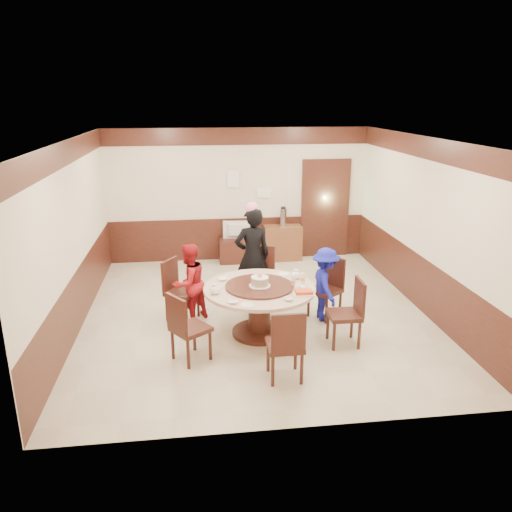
{
  "coord_description": "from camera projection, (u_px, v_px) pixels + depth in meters",
  "views": [
    {
      "loc": [
        -0.95,
        -7.45,
        3.4
      ],
      "look_at": [
        -0.04,
        -0.33,
        1.1
      ],
      "focal_mm": 35.0,
      "sensor_mm": 36.0,
      "label": 1
    }
  ],
  "objects": [
    {
      "name": "banquet_table",
      "position": [
        259.0,
        301.0,
        7.33
      ],
      "size": [
        1.64,
        1.64,
        0.78
      ],
      "color": "#3B1912",
      "rests_on": "ground"
    },
    {
      "name": "person_blue",
      "position": [
        325.0,
        285.0,
        7.81
      ],
      "size": [
        0.46,
        0.78,
        1.18
      ],
      "primitive_type": "imported",
      "rotation": [
        0.0,
        0.0,
        1.6
      ],
      "color": "#171A95",
      "rests_on": "ground"
    },
    {
      "name": "bowl_3",
      "position": [
        303.0,
        287.0,
        7.22
      ],
      "size": [
        0.12,
        0.12,
        0.04
      ],
      "primitive_type": "imported",
      "color": "white",
      "rests_on": "banquet_table"
    },
    {
      "name": "bottle_0",
      "position": [
        293.0,
        281.0,
        7.27
      ],
      "size": [
        0.06,
        0.06,
        0.16
      ],
      "primitive_type": "cylinder",
      "color": "white",
      "rests_on": "banquet_table"
    },
    {
      "name": "shrimp_platter",
      "position": [
        304.0,
        293.0,
        6.98
      ],
      "size": [
        0.3,
        0.2,
        0.06
      ],
      "color": "white",
      "rests_on": "banquet_table"
    },
    {
      "name": "person_standing",
      "position": [
        252.0,
        256.0,
        8.39
      ],
      "size": [
        0.67,
        0.5,
        1.67
      ],
      "primitive_type": "imported",
      "rotation": [
        0.0,
        0.0,
        3.31
      ],
      "color": "black",
      "rests_on": "ground"
    },
    {
      "name": "bowl_2",
      "position": [
        233.0,
        302.0,
        6.7
      ],
      "size": [
        0.14,
        0.14,
        0.03
      ],
      "primitive_type": "imported",
      "color": "white",
      "rests_on": "banquet_table"
    },
    {
      "name": "bowl_0",
      "position": [
        223.0,
        279.0,
        7.54
      ],
      "size": [
        0.15,
        0.15,
        0.04
      ],
      "primitive_type": "imported",
      "color": "white",
      "rests_on": "banquet_table"
    },
    {
      "name": "side_cabinet",
      "position": [
        283.0,
        243.0,
        10.82
      ],
      "size": [
        0.8,
        0.4,
        0.75
      ],
      "primitive_type": "cube",
      "color": "brown",
      "rests_on": "ground"
    },
    {
      "name": "chair_0",
      "position": [
        325.0,
        298.0,
        8.01
      ],
      "size": [
        0.62,
        0.62,
        0.97
      ],
      "rotation": [
        0.0,
        0.0,
        2.22
      ],
      "color": "#3B1912",
      "rests_on": "ground"
    },
    {
      "name": "chair_3",
      "position": [
        190.0,
        339.0,
        6.67
      ],
      "size": [
        0.62,
        0.61,
        0.97
      ],
      "rotation": [
        0.0,
        0.0,
        5.33
      ],
      "color": "#3B1912",
      "rests_on": "ground"
    },
    {
      "name": "teapot_right",
      "position": [
        296.0,
        275.0,
        7.59
      ],
      "size": [
        0.17,
        0.15,
        0.13
      ],
      "primitive_type": "ellipsoid",
      "color": "white",
      "rests_on": "banquet_table"
    },
    {
      "name": "notice_left",
      "position": [
        233.0,
        179.0,
        10.44
      ],
      "size": [
        0.25,
        0.0,
        0.35
      ],
      "primitive_type": "cube",
      "color": "white",
      "rests_on": "room"
    },
    {
      "name": "notice_right",
      "position": [
        264.0,
        193.0,
        10.61
      ],
      "size": [
        0.3,
        0.0,
        0.22
      ],
      "primitive_type": "cube",
      "color": "white",
      "rests_on": "room"
    },
    {
      "name": "bottle_1",
      "position": [
        303.0,
        279.0,
        7.37
      ],
      "size": [
        0.06,
        0.06,
        0.16
      ],
      "primitive_type": "cylinder",
      "color": "white",
      "rests_on": "banquet_table"
    },
    {
      "name": "bowl_1",
      "position": [
        288.0,
        299.0,
        6.79
      ],
      "size": [
        0.14,
        0.14,
        0.04
      ],
      "primitive_type": "imported",
      "color": "white",
      "rests_on": "banquet_table"
    },
    {
      "name": "person_red",
      "position": [
        189.0,
        283.0,
        7.77
      ],
      "size": [
        0.77,
        0.76,
        1.26
      ],
      "primitive_type": "imported",
      "rotation": [
        0.0,
        0.0,
        3.87
      ],
      "color": "#AA161E",
      "rests_on": "ground"
    },
    {
      "name": "chair_4",
      "position": [
        285.0,
        357.0,
        6.22
      ],
      "size": [
        0.44,
        0.45,
        0.97
      ],
      "rotation": [
        0.0,
        0.0,
        6.29
      ],
      "color": "#3B1912",
      "rests_on": "ground"
    },
    {
      "name": "tv_stand",
      "position": [
        239.0,
        250.0,
        10.71
      ],
      "size": [
        0.85,
        0.45,
        0.5
      ],
      "primitive_type": "cube",
      "color": "#3B1912",
      "rests_on": "ground"
    },
    {
      "name": "saucer_near",
      "position": [
        247.0,
        305.0,
        6.62
      ],
      "size": [
        0.18,
        0.18,
        0.01
      ],
      "primitive_type": "cylinder",
      "color": "white",
      "rests_on": "banquet_table"
    },
    {
      "name": "birthday_cake",
      "position": [
        260.0,
        281.0,
        7.21
      ],
      "size": [
        0.31,
        0.31,
        0.21
      ],
      "color": "white",
      "rests_on": "banquet_table"
    },
    {
      "name": "television",
      "position": [
        239.0,
        230.0,
        10.58
      ],
      "size": [
        0.68,
        0.14,
        0.39
      ],
      "primitive_type": "imported",
      "rotation": [
        0.0,
        0.0,
        3.07
      ],
      "color": "gray",
      "rests_on": "tv_stand"
    },
    {
      "name": "room",
      "position": [
        256.0,
        251.0,
        7.88
      ],
      "size": [
        6.0,
        6.04,
        2.84
      ],
      "color": "beige",
      "rests_on": "ground"
    },
    {
      "name": "chair_2",
      "position": [
        181.0,
        301.0,
        7.93
      ],
      "size": [
        0.61,
        0.61,
        0.97
      ],
      "rotation": [
        0.0,
        0.0,
        4.16
      ],
      "color": "#3B1912",
      "rests_on": "ground"
    },
    {
      "name": "saucer_far",
      "position": [
        284.0,
        274.0,
        7.79
      ],
      "size": [
        0.18,
        0.18,
        0.01
      ],
      "primitive_type": "cylinder",
      "color": "white",
      "rests_on": "banquet_table"
    },
    {
      "name": "chair_1",
      "position": [
        261.0,
        286.0,
        8.55
      ],
      "size": [
        0.57,
        0.57,
        0.97
      ],
      "rotation": [
        0.0,
        0.0,
        2.79
      ],
      "color": "#3B1912",
      "rests_on": "ground"
    },
    {
      "name": "chair_5",
      "position": [
        345.0,
        324.0,
        7.1
      ],
      "size": [
        0.46,
        0.45,
        0.97
      ],
      "rotation": [
        0.0,
        0.0,
        7.84
      ],
      "color": "#3B1912",
      "rests_on": "ground"
    },
    {
      "name": "teapot_left",
      "position": [
        215.0,
        290.0,
        7.0
      ],
      "size": [
        0.17,
        0.15,
        0.13
      ],
      "primitive_type": "ellipsoid",
      "color": "white",
      "rests_on": "banquet_table"
    },
    {
      "name": "thermos",
      "position": [
        283.0,
        217.0,
        10.65
      ],
      "size": [
        0.15,
        0.15,
        0.38
      ],
      "primitive_type": "cylinder",
      "color": "silver",
      "rests_on": "side_cabinet"
    }
  ]
}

